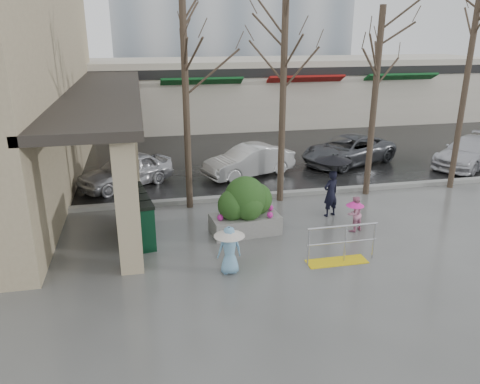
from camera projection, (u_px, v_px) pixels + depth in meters
name	position (u px, v px, depth m)	size (l,w,h in m)	color
ground	(276.00, 247.00, 13.04)	(120.00, 120.00, 0.00)	#51514F
street_asphalt	(189.00, 114.00, 33.34)	(120.00, 36.00, 0.01)	black
curb	(244.00, 197.00, 16.70)	(120.00, 0.30, 0.15)	gray
canopy_slab	(103.00, 86.00, 18.27)	(2.80, 18.00, 0.25)	#2D2823
pillar_front	(127.00, 205.00, 11.22)	(0.55, 0.55, 3.50)	tan
pillar_back	(130.00, 144.00, 17.22)	(0.55, 0.55, 3.50)	tan
storefront_row	(227.00, 92.00, 29.36)	(34.00, 6.74, 4.00)	beige
handrail	(340.00, 249.00, 12.08)	(1.90, 0.50, 1.03)	yellow
tree_west	(184.00, 52.00, 14.29)	(3.20, 3.20, 6.80)	#382B21
tree_midwest	(284.00, 46.00, 14.88)	(3.20, 3.20, 7.00)	#382B21
tree_mideast	(378.00, 57.00, 15.65)	(3.20, 3.20, 6.50)	#382B21
tree_east	(473.00, 40.00, 16.18)	(3.20, 3.20, 7.20)	#382B21
woman	(332.00, 178.00, 14.79)	(1.17, 1.17, 2.08)	black
child_pink	(355.00, 212.00, 13.87)	(0.64, 0.58, 1.09)	pink
child_blue	(229.00, 245.00, 11.42)	(0.77, 0.77, 1.22)	#70A4C8
planter	(245.00, 206.00, 13.68)	(2.09, 1.22, 1.75)	slate
news_boxes	(139.00, 215.00, 13.47)	(0.88, 2.41, 1.32)	#0C351E
car_a	(126.00, 170.00, 17.86)	(1.49, 3.70, 1.26)	silver
car_b	(249.00, 161.00, 19.16)	(1.33, 3.82, 1.26)	silver
car_c	(348.00, 150.00, 20.91)	(2.09, 4.53, 1.26)	#4F5156
car_d	(469.00, 152.00, 20.57)	(1.77, 4.34, 1.26)	silver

